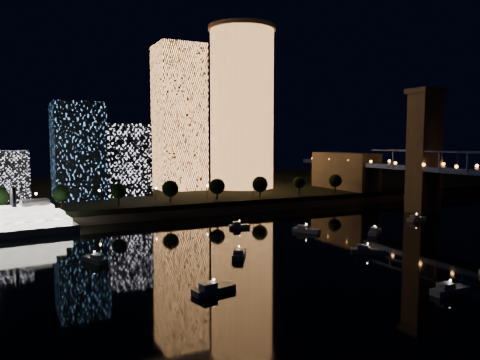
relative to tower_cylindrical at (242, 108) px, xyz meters
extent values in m
plane|color=black|center=(-21.01, -127.68, -45.70)|extent=(520.00, 520.00, 0.00)
cube|color=black|center=(-21.01, 32.32, -43.20)|extent=(420.00, 160.00, 5.00)
cube|color=#6B5E4C|center=(-21.01, -45.68, -44.20)|extent=(420.00, 6.00, 3.00)
cylinder|color=#FF9D51|center=(0.00, 0.00, -1.13)|extent=(32.00, 32.00, 79.15)
cylinder|color=#6B5E4C|center=(0.00, 0.00, 39.45)|extent=(34.00, 34.00, 2.00)
cube|color=#FF9D51|center=(-31.19, 7.14, -5.40)|extent=(22.19, 22.19, 70.60)
cube|color=silver|center=(-63.54, -2.72, -24.94)|extent=(25.60, 21.66, 31.51)
cube|color=#5B9FF7|center=(-81.19, -8.10, -20.78)|extent=(19.92, 25.90, 39.84)
cube|color=silver|center=(-110.23, -10.77, -30.58)|extent=(20.24, 18.40, 20.24)
cube|color=#6B5E4C|center=(43.99, -77.68, -21.70)|extent=(11.00, 9.00, 48.00)
cube|color=#6B5E4C|center=(43.99, -77.68, 3.30)|extent=(13.00, 11.00, 2.00)
cube|color=#6B5E4C|center=(43.99, -27.68, -34.20)|extent=(12.00, 40.00, 23.00)
cube|color=#17224B|center=(38.99, -91.68, -24.20)|extent=(0.50, 0.50, 7.00)
cube|color=#17224B|center=(38.99, -67.68, -24.20)|extent=(0.50, 0.50, 7.00)
sphere|color=orange|center=(38.49, -82.68, -25.90)|extent=(1.20, 1.20, 1.20)
sphere|color=orange|center=(38.49, -37.68, -25.90)|extent=(1.20, 1.20, 1.20)
cube|color=silver|center=(-100.38, -56.16, -35.80)|extent=(8.71, 6.93, 1.82)
cylinder|color=black|center=(-106.18, -58.84, -33.58)|extent=(1.41, 1.41, 6.06)
cylinder|color=black|center=(-106.63, -54.83, -33.58)|extent=(1.41, 1.41, 6.06)
cube|color=silver|center=(-72.34, -133.75, -45.10)|extent=(8.98, 4.29, 1.20)
cube|color=silver|center=(-73.61, -133.99, -44.00)|extent=(3.38, 2.75, 1.00)
sphere|color=white|center=(-72.34, -133.75, -43.10)|extent=(0.36, 0.36, 0.36)
cube|color=silver|center=(25.84, -91.71, -45.10)|extent=(8.77, 4.23, 1.20)
cube|color=silver|center=(24.60, -91.95, -44.00)|extent=(3.31, 2.70, 1.00)
sphere|color=white|center=(25.84, -91.71, -43.10)|extent=(0.36, 0.36, 0.36)
cube|color=silver|center=(-55.57, -110.46, -45.10)|extent=(7.18, 9.42, 1.20)
cube|color=silver|center=(-56.27, -111.65, -44.00)|extent=(3.69, 3.98, 1.00)
sphere|color=white|center=(-55.57, -110.46, -43.10)|extent=(0.36, 0.36, 0.36)
cube|color=silver|center=(-89.42, -100.32, -45.10)|extent=(5.44, 7.91, 1.20)
cube|color=silver|center=(-88.94, -101.36, -44.00)|extent=(2.92, 3.25, 1.00)
sphere|color=white|center=(-89.42, -100.32, -43.10)|extent=(0.36, 0.36, 0.36)
cube|color=silver|center=(-22.63, -91.98, -45.10)|extent=(7.16, 8.61, 1.20)
cube|color=silver|center=(-23.37, -90.92, -44.00)|extent=(3.55, 3.74, 1.00)
sphere|color=white|center=(-22.63, -91.98, -43.10)|extent=(0.36, 0.36, 0.36)
cube|color=silver|center=(-24.15, -122.36, -45.10)|extent=(8.24, 7.25, 1.20)
cube|color=silver|center=(-25.14, -121.59, -44.00)|extent=(3.64, 3.51, 1.00)
sphere|color=white|center=(-24.15, -122.36, -43.10)|extent=(0.36, 0.36, 0.36)
cube|color=silver|center=(-31.82, -154.17, -45.10)|extent=(8.11, 2.72, 1.20)
cube|color=silver|center=(-33.03, -154.15, -44.00)|extent=(2.86, 2.14, 1.00)
sphere|color=white|center=(-31.82, -154.17, -43.10)|extent=(0.36, 0.36, 0.36)
cube|color=silver|center=(-38.62, -76.10, -45.10)|extent=(7.14, 3.45, 1.20)
cube|color=silver|center=(-39.63, -75.91, -44.00)|extent=(2.69, 2.20, 1.00)
sphere|color=white|center=(-38.62, -76.10, -43.10)|extent=(0.36, 0.36, 0.36)
cube|color=silver|center=(-4.80, -103.62, -45.10)|extent=(7.99, 6.85, 1.20)
cube|color=silver|center=(-5.77, -104.34, -44.00)|extent=(3.50, 3.35, 1.00)
sphere|color=white|center=(-4.80, -103.62, -43.10)|extent=(0.36, 0.36, 0.36)
cylinder|color=black|center=(-91.01, -39.68, -38.70)|extent=(0.70, 0.70, 4.00)
sphere|color=black|center=(-91.01, -39.68, -35.20)|extent=(6.05, 6.05, 6.05)
cylinder|color=black|center=(-71.01, -39.68, -38.70)|extent=(0.70, 0.70, 4.00)
sphere|color=black|center=(-71.01, -39.68, -35.20)|extent=(5.88, 5.88, 5.88)
cylinder|color=black|center=(-51.01, -39.68, -38.70)|extent=(0.70, 0.70, 4.00)
sphere|color=black|center=(-51.01, -39.68, -35.20)|extent=(6.53, 6.53, 6.53)
cylinder|color=black|center=(-31.01, -39.68, -38.70)|extent=(0.70, 0.70, 4.00)
sphere|color=black|center=(-31.01, -39.68, -35.20)|extent=(6.52, 6.52, 6.52)
cylinder|color=black|center=(-11.01, -39.68, -38.70)|extent=(0.70, 0.70, 4.00)
sphere|color=black|center=(-11.01, -39.68, -35.20)|extent=(6.82, 6.82, 6.82)
cylinder|color=black|center=(8.99, -39.68, -38.70)|extent=(0.70, 0.70, 4.00)
sphere|color=black|center=(8.99, -39.68, -35.20)|extent=(5.25, 5.25, 5.25)
cylinder|color=black|center=(28.99, -39.68, -38.70)|extent=(0.70, 0.70, 4.00)
sphere|color=black|center=(28.99, -39.68, -35.20)|extent=(6.03, 6.03, 6.03)
cylinder|color=black|center=(-99.01, -33.68, -38.20)|extent=(0.24, 0.24, 5.00)
sphere|color=#FFCC7F|center=(-99.01, -33.68, -35.40)|extent=(0.70, 0.70, 0.70)
cylinder|color=black|center=(-77.01, -33.68, -38.20)|extent=(0.24, 0.24, 5.00)
sphere|color=#FFCC7F|center=(-77.01, -33.68, -35.40)|extent=(0.70, 0.70, 0.70)
cylinder|color=black|center=(-55.01, -33.68, -38.20)|extent=(0.24, 0.24, 5.00)
sphere|color=#FFCC7F|center=(-55.01, -33.68, -35.40)|extent=(0.70, 0.70, 0.70)
cylinder|color=black|center=(-33.01, -33.68, -38.20)|extent=(0.24, 0.24, 5.00)
sphere|color=#FFCC7F|center=(-33.01, -33.68, -35.40)|extent=(0.70, 0.70, 0.70)
cylinder|color=black|center=(-11.01, -33.68, -38.20)|extent=(0.24, 0.24, 5.00)
sphere|color=#FFCC7F|center=(-11.01, -33.68, -35.40)|extent=(0.70, 0.70, 0.70)
cylinder|color=black|center=(10.99, -33.68, -38.20)|extent=(0.24, 0.24, 5.00)
sphere|color=#FFCC7F|center=(10.99, -33.68, -35.40)|extent=(0.70, 0.70, 0.70)
camera|label=1|loc=(-106.54, -214.95, -16.29)|focal=35.00mm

